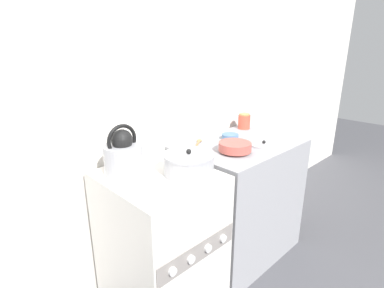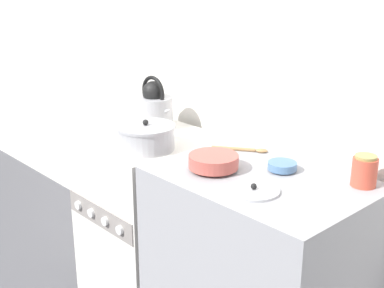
{
  "view_description": "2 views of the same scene",
  "coord_description": "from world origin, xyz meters",
  "px_view_note": "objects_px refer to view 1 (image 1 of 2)",
  "views": [
    {
      "loc": [
        -0.91,
        -0.89,
        1.54
      ],
      "look_at": [
        0.24,
        0.29,
        1.0
      ],
      "focal_mm": 28.0,
      "sensor_mm": 36.0,
      "label": 1
    },
    {
      "loc": [
        2.03,
        -1.26,
        1.72
      ],
      "look_at": [
        0.34,
        0.3,
        0.93
      ],
      "focal_mm": 50.0,
      "sensor_mm": 36.0,
      "label": 2
    }
  ],
  "objects_px": {
    "stove": "(161,243)",
    "loose_pot_lid": "(264,144)",
    "cooking_pot": "(189,164)",
    "storage_jar": "(244,121)",
    "enamel_bowl": "(235,147)",
    "kettle": "(124,155)",
    "small_ceramic_bowl": "(230,136)"
  },
  "relations": [
    {
      "from": "enamel_bowl",
      "to": "loose_pot_lid",
      "type": "bearing_deg",
      "value": -10.01
    },
    {
      "from": "cooking_pot",
      "to": "enamel_bowl",
      "type": "xyz_separation_m",
      "value": [
        0.43,
        0.02,
        -0.01
      ]
    },
    {
      "from": "cooking_pot",
      "to": "storage_jar",
      "type": "height_order",
      "value": "cooking_pot"
    },
    {
      "from": "stove",
      "to": "kettle",
      "type": "height_order",
      "value": "kettle"
    },
    {
      "from": "kettle",
      "to": "storage_jar",
      "type": "distance_m",
      "value": 1.2
    },
    {
      "from": "enamel_bowl",
      "to": "small_ceramic_bowl",
      "type": "relative_size",
      "value": 1.74
    },
    {
      "from": "stove",
      "to": "loose_pot_lid",
      "type": "height_order",
      "value": "loose_pot_lid"
    },
    {
      "from": "storage_jar",
      "to": "small_ceramic_bowl",
      "type": "bearing_deg",
      "value": -160.81
    },
    {
      "from": "kettle",
      "to": "small_ceramic_bowl",
      "type": "height_order",
      "value": "kettle"
    },
    {
      "from": "storage_jar",
      "to": "stove",
      "type": "bearing_deg",
      "value": -168.2
    },
    {
      "from": "cooking_pot",
      "to": "storage_jar",
      "type": "xyz_separation_m",
      "value": [
        0.94,
        0.33,
        0.01
      ]
    },
    {
      "from": "enamel_bowl",
      "to": "stove",
      "type": "bearing_deg",
      "value": 170.95
    },
    {
      "from": "stove",
      "to": "kettle",
      "type": "relative_size",
      "value": 3.13
    },
    {
      "from": "small_ceramic_bowl",
      "to": "kettle",
      "type": "bearing_deg",
      "value": 178.55
    },
    {
      "from": "cooking_pot",
      "to": "loose_pot_lid",
      "type": "height_order",
      "value": "cooking_pot"
    },
    {
      "from": "kettle",
      "to": "loose_pot_lid",
      "type": "height_order",
      "value": "kettle"
    },
    {
      "from": "stove",
      "to": "loose_pot_lid",
      "type": "distance_m",
      "value": 0.95
    },
    {
      "from": "enamel_bowl",
      "to": "kettle",
      "type": "bearing_deg",
      "value": 161.59
    },
    {
      "from": "small_ceramic_bowl",
      "to": "loose_pot_lid",
      "type": "distance_m",
      "value": 0.26
    },
    {
      "from": "cooking_pot",
      "to": "storage_jar",
      "type": "bearing_deg",
      "value": 19.49
    },
    {
      "from": "stove",
      "to": "enamel_bowl",
      "type": "relative_size",
      "value": 4.16
    },
    {
      "from": "cooking_pot",
      "to": "enamel_bowl",
      "type": "height_order",
      "value": "cooking_pot"
    },
    {
      "from": "stove",
      "to": "enamel_bowl",
      "type": "bearing_deg",
      "value": -9.05
    },
    {
      "from": "stove",
      "to": "storage_jar",
      "type": "distance_m",
      "value": 1.21
    },
    {
      "from": "kettle",
      "to": "loose_pot_lid",
      "type": "distance_m",
      "value": 0.98
    },
    {
      "from": "stove",
      "to": "small_ceramic_bowl",
      "type": "distance_m",
      "value": 0.9
    },
    {
      "from": "cooking_pot",
      "to": "storage_jar",
      "type": "distance_m",
      "value": 1.0
    },
    {
      "from": "small_ceramic_bowl",
      "to": "storage_jar",
      "type": "relative_size",
      "value": 0.97
    },
    {
      "from": "enamel_bowl",
      "to": "storage_jar",
      "type": "distance_m",
      "value": 0.6
    },
    {
      "from": "enamel_bowl",
      "to": "small_ceramic_bowl",
      "type": "xyz_separation_m",
      "value": [
        0.2,
        0.2,
        -0.02
      ]
    },
    {
      "from": "stove",
      "to": "loose_pot_lid",
      "type": "relative_size",
      "value": 4.36
    },
    {
      "from": "enamel_bowl",
      "to": "loose_pot_lid",
      "type": "xyz_separation_m",
      "value": [
        0.26,
        -0.05,
        -0.03
      ]
    }
  ]
}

